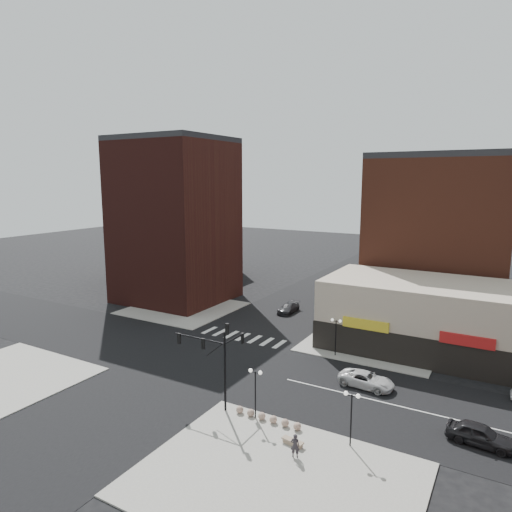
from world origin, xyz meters
The scene contains 20 objects.
ground centered at (0.00, 0.00, 0.00)m, with size 240.00×240.00×0.00m, color black.
road_ew centered at (0.00, 0.00, 0.01)m, with size 200.00×14.00×0.02m, color black.
road_ns centered at (0.00, 0.00, 0.01)m, with size 14.00×200.00×0.02m, color black.
sidewalk_nw centered at (-14.50, 14.50, 0.06)m, with size 15.00×15.00×0.12m, color gray.
sidewalk_ne centered at (14.50, 14.50, 0.06)m, with size 15.00×15.00×0.12m, color gray.
sidewalk_se centered at (16.00, -14.00, 0.06)m, with size 18.00×14.00×0.12m, color gray.
building_nw centered at (-19.00, 18.50, 12.50)m, with size 16.00×15.00×25.00m, color #3B1613.
building_nw_low centered at (-32.00, 34.00, 6.00)m, with size 20.00×18.00×12.00m, color #3B1613.
building_ne_midrise centered at (19.00, 29.50, 11.00)m, with size 18.00×15.00×22.00m, color brown.
building_ne_row centered at (21.00, 15.00, 3.30)m, with size 24.20×12.20×8.00m.
traffic_signal centered at (7.24, -7.83, 4.96)m, with size 5.59×3.09×7.77m.
street_lamp_se_a centered at (11.00, -8.00, 3.29)m, with size 1.22×0.32×4.16m.
street_lamp_se_b centered at (19.00, -8.00, 3.29)m, with size 1.22×0.32×4.16m.
street_lamp_ne centered at (12.00, 8.00, 3.29)m, with size 1.22×0.32×4.16m.
bollard_row centered at (12.12, -8.00, 0.43)m, with size 5.86×0.61×0.61m.
white_suv centered at (17.17, 2.27, 0.71)m, with size 2.37×5.14×1.43m, color silver.
dark_sedan_east centered at (27.20, -2.91, 0.80)m, with size 1.89×4.70×1.60m, color black.
dark_sedan_north centered at (0.23, 20.49, 0.69)m, with size 1.92×4.73×1.37m, color black.
pedestrian centered at (16.06, -11.23, 0.99)m, with size 0.63×0.41×1.73m, color #29252B.
stone_bench centered at (15.30, -9.99, 0.33)m, with size 1.76×0.77×0.40m.
Camera 1 is at (28.21, -37.93, 19.40)m, focal length 32.00 mm.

